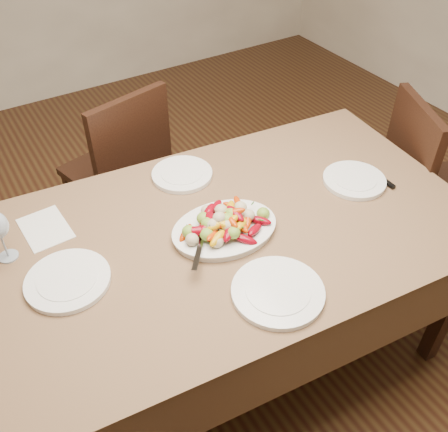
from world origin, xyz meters
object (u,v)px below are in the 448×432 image
at_px(wine_glass, 0,235).
at_px(chair_far, 115,170).
at_px(dining_table, 224,297).
at_px(plate_right, 354,180).
at_px(serving_platter, 225,230).
at_px(chair_right, 436,191).
at_px(plate_near, 278,292).
at_px(plate_left, 68,281).
at_px(plate_far, 182,174).

bearing_deg(wine_glass, chair_far, 47.56).
height_order(dining_table, wine_glass, wine_glass).
height_order(dining_table, plate_right, plate_right).
xyz_separation_m(dining_table, serving_platter, (-0.01, -0.02, 0.39)).
xyz_separation_m(chair_right, plate_near, (-1.19, -0.30, 0.29)).
distance_m(chair_far, plate_left, 1.05).
xyz_separation_m(chair_far, plate_right, (0.67, -0.97, 0.29)).
distance_m(dining_table, plate_near, 0.52).
bearing_deg(plate_near, chair_far, 92.84).
height_order(plate_right, plate_far, same).
bearing_deg(serving_platter, wine_glass, 157.64).
distance_m(plate_left, plate_far, 0.66).
bearing_deg(chair_right, plate_far, 94.54).
bearing_deg(plate_right, chair_right, -0.89).
relative_size(dining_table, chair_far, 1.94).
bearing_deg(wine_glass, plate_left, -58.25).
relative_size(chair_right, plate_near, 3.24).
relative_size(plate_right, plate_far, 1.01).
bearing_deg(plate_near, plate_right, 26.87).
relative_size(chair_right, plate_right, 3.82).
xyz_separation_m(plate_right, plate_near, (-0.60, -0.31, 0.00)).
bearing_deg(chair_right, wine_glass, 104.51).
bearing_deg(plate_right, plate_near, -153.13).
xyz_separation_m(dining_table, plate_far, (0.02, 0.36, 0.39)).
bearing_deg(serving_platter, plate_near, -91.05).
relative_size(chair_far, serving_platter, 2.57).
bearing_deg(chair_right, dining_table, 111.66).
xyz_separation_m(chair_far, serving_platter, (0.07, -0.95, 0.30)).
xyz_separation_m(dining_table, chair_right, (1.17, -0.05, 0.10)).
xyz_separation_m(serving_platter, plate_left, (-0.55, 0.06, -0.00)).
height_order(plate_far, wine_glass, wine_glass).
bearing_deg(plate_near, dining_table, 87.56).
distance_m(dining_table, plate_right, 0.71).
bearing_deg(plate_near, plate_far, 86.99).
xyz_separation_m(plate_right, wine_glass, (-1.28, 0.30, 0.09)).
distance_m(plate_far, plate_near, 0.70).
distance_m(dining_table, serving_platter, 0.39).
bearing_deg(serving_platter, plate_far, 85.29).
height_order(chair_right, plate_left, chair_right).
bearing_deg(plate_right, serving_platter, 178.09).
height_order(chair_right, plate_far, chair_right).
height_order(dining_table, plate_far, plate_far).
bearing_deg(dining_table, plate_left, 175.22).
height_order(dining_table, plate_near, plate_near).
bearing_deg(chair_far, dining_table, 80.76).
xyz_separation_m(dining_table, plate_right, (0.59, -0.04, 0.39)).
distance_m(plate_left, plate_right, 1.15).
height_order(chair_far, wine_glass, wine_glass).
xyz_separation_m(chair_right, plate_far, (-1.15, 0.41, 0.29)).
relative_size(plate_far, wine_glass, 1.20).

